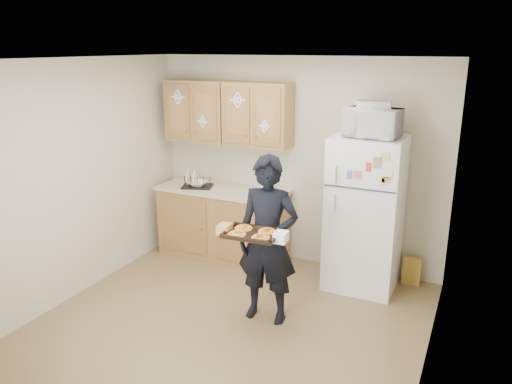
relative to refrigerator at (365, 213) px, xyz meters
The scene contains 23 objects.
floor 1.92m from the refrigerator, 123.60° to the right, with size 3.60×3.60×0.00m, color brown.
ceiling 2.38m from the refrigerator, 123.60° to the right, with size 3.60×3.60×0.00m, color beige.
wall_back 1.10m from the refrigerator, 158.72° to the left, with size 3.60×0.04×2.50m, color #BCB299.
wall_front 3.39m from the refrigerator, 106.39° to the right, with size 3.60×0.04×2.50m, color #BCB299.
wall_left 3.13m from the refrigerator, 152.53° to the right, with size 0.04×3.60×2.50m, color #BCB299.
wall_right 1.71m from the refrigerator, 59.27° to the right, with size 0.04×3.60×2.50m, color #BCB299.
refrigerator is the anchor object (origin of this frame).
base_cabinet 1.85m from the refrigerator, behind, with size 1.60×0.60×0.86m, color brown.
countertop 1.80m from the refrigerator, behind, with size 1.64×0.64×0.04m, color beige.
upper_cab_left 2.41m from the refrigerator, behind, with size 0.80×0.33×0.75m, color brown.
upper_cab_right 1.70m from the refrigerator, behind, with size 0.80×0.33×0.75m, color brown.
cereal_box 0.89m from the refrigerator, 24.99° to the left, with size 0.20×0.07×0.32m, color gold.
person 1.30m from the refrigerator, 121.18° to the right, with size 0.60×0.39×1.65m, color black.
baking_tray 1.58m from the refrigerator, 116.23° to the right, with size 0.48×0.35×0.04m, color black.
pizza_front_left 1.71m from the refrigerator, 118.12° to the right, with size 0.16×0.16×0.02m, color orange.
pizza_front_right 1.60m from the refrigerator, 111.26° to the right, with size 0.16×0.16×0.02m, color orange.
pizza_back_left 1.57m from the refrigerator, 121.27° to the right, with size 0.16×0.16×0.02m, color orange.
pizza_back_right 1.45m from the refrigerator, 114.01° to the right, with size 0.16×0.16×0.02m, color orange.
microwave 1.00m from the refrigerator, 58.10° to the right, with size 0.54×0.36×0.30m, color white.
foil_pan 1.18m from the refrigerator, 35.46° to the right, with size 0.34×0.24×0.07m, color #BABAC1.
dish_rack 2.12m from the refrigerator, behind, with size 0.36×0.27×0.15m, color black.
bowl 2.11m from the refrigerator, behind, with size 0.23×0.23×0.06m, color white.
soap_bottle 1.21m from the refrigerator, behind, with size 0.09×0.10×0.21m, color white.
Camera 1 is at (2.06, -3.74, 2.61)m, focal length 35.00 mm.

